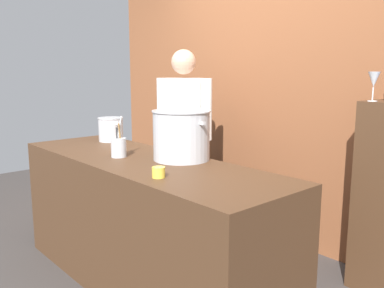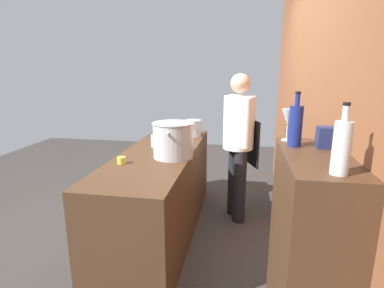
{
  "view_description": "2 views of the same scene",
  "coord_description": "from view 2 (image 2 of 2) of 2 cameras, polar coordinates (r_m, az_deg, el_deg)",
  "views": [
    {
      "loc": [
        2.22,
        -1.52,
        1.48
      ],
      "look_at": [
        0.03,
        0.42,
        0.96
      ],
      "focal_mm": 38.42,
      "sensor_mm": 36.0,
      "label": 1
    },
    {
      "loc": [
        2.84,
        0.82,
        1.7
      ],
      "look_at": [
        0.13,
        0.36,
        1.02
      ],
      "focal_mm": 28.39,
      "sensor_mm": 36.0,
      "label": 2
    }
  ],
  "objects": [
    {
      "name": "bar_cabinet",
      "position": [
        1.88,
        20.56,
        -21.13
      ],
      "size": [
        0.76,
        0.32,
        1.29
      ],
      "primitive_type": "cube",
      "color": "#472D1C",
      "rests_on": "ground_plane"
    },
    {
      "name": "stockpot_small",
      "position": [
        3.73,
        0.19,
        3.03
      ],
      "size": [
        0.27,
        0.21,
        0.2
      ],
      "color": "#B7BABF",
      "rests_on": "prep_counter"
    },
    {
      "name": "chef",
      "position": [
        3.41,
        8.78,
        1.25
      ],
      "size": [
        0.5,
        0.4,
        1.66
      ],
      "rotation": [
        0.0,
        0.0,
        3.51
      ],
      "color": "black",
      "rests_on": "ground_plane"
    },
    {
      "name": "butter_jar",
      "position": [
        2.71,
        -13.12,
        -3.01
      ],
      "size": [
        0.07,
        0.07,
        0.06
      ],
      "primitive_type": "cylinder",
      "color": "yellow",
      "rests_on": "prep_counter"
    },
    {
      "name": "utensil_crock",
      "position": [
        3.22,
        -6.81,
        0.68
      ],
      "size": [
        0.1,
        0.1,
        0.28
      ],
      "color": "#B7BABF",
      "rests_on": "prep_counter"
    },
    {
      "name": "prep_counter",
      "position": [
        3.21,
        -6.02,
        -9.13
      ],
      "size": [
        2.25,
        0.7,
        0.9
      ],
      "primitive_type": "cube",
      "color": "#472D1C",
      "rests_on": "ground_plane"
    },
    {
      "name": "wine_bottle_clear",
      "position": [
        1.33,
        26.3,
        -0.48
      ],
      "size": [
        0.07,
        0.07,
        0.29
      ],
      "color": "silver",
      "rests_on": "bar_cabinet"
    },
    {
      "name": "spice_tin_navy",
      "position": [
        1.77,
        23.77,
        1.14
      ],
      "size": [
        0.09,
        0.09,
        0.11
      ],
      "primitive_type": "cube",
      "color": "navy",
      "rests_on": "bar_cabinet"
    },
    {
      "name": "brick_back_panel",
      "position": [
        2.9,
        21.42,
        8.99
      ],
      "size": [
        4.4,
        0.1,
        3.0
      ],
      "primitive_type": "cube",
      "color": "brown",
      "rests_on": "ground_plane"
    },
    {
      "name": "wine_bottle_cobalt",
      "position": [
        1.73,
        18.86,
        3.39
      ],
      "size": [
        0.07,
        0.07,
        0.3
      ],
      "color": "navy",
      "rests_on": "bar_cabinet"
    },
    {
      "name": "wine_glass_wide",
      "position": [
        1.86,
        17.59,
        4.64
      ],
      "size": [
        0.08,
        0.08,
        0.19
      ],
      "color": "silver",
      "rests_on": "bar_cabinet"
    },
    {
      "name": "stockpot_large",
      "position": [
        2.81,
        -3.57,
        0.75
      ],
      "size": [
        0.44,
        0.39,
        0.33
      ],
      "color": "#B7BABF",
      "rests_on": "prep_counter"
    },
    {
      "name": "ground_plane",
      "position": [
        3.41,
        -5.82,
        -16.12
      ],
      "size": [
        8.0,
        8.0,
        0.0
      ],
      "primitive_type": "plane",
      "color": "#383330"
    }
  ]
}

